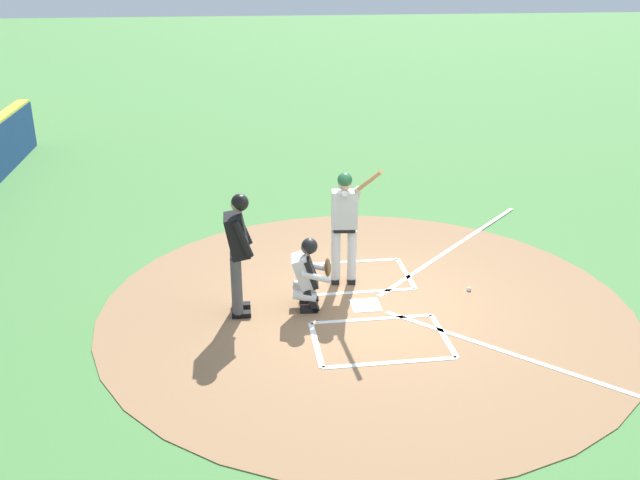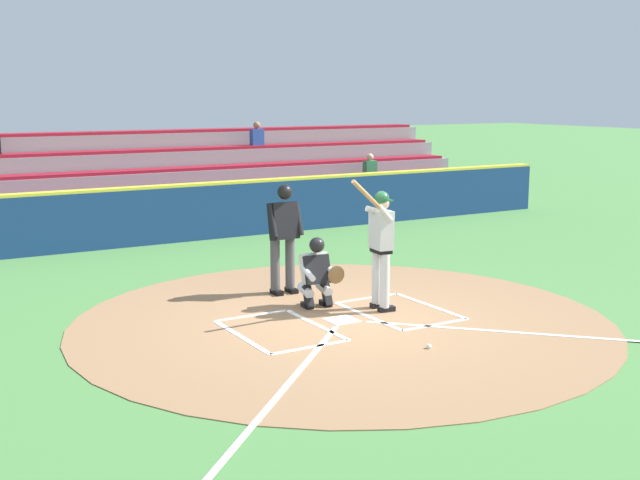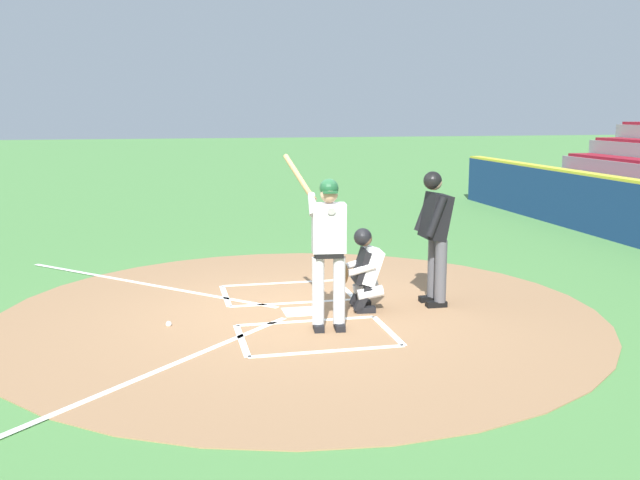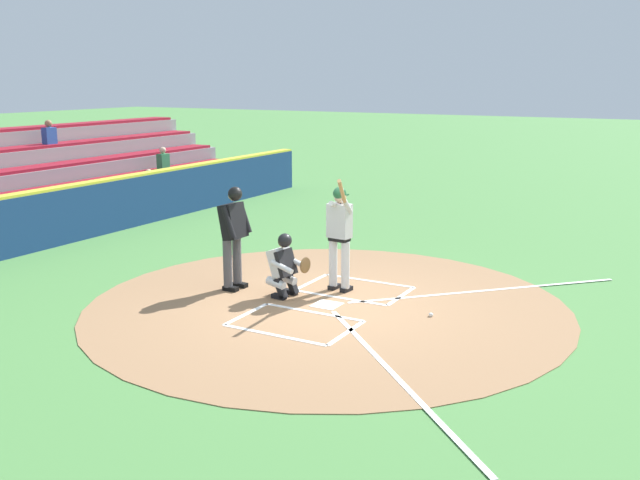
{
  "view_description": "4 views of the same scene",
  "coord_description": "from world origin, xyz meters",
  "px_view_note": "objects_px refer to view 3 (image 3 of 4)",
  "views": [
    {
      "loc": [
        9.27,
        -1.97,
        4.89
      ],
      "look_at": [
        -0.4,
        -0.65,
        0.96
      ],
      "focal_mm": 39.07,
      "sensor_mm": 36.0,
      "label": 1
    },
    {
      "loc": [
        6.17,
        9.86,
        3.34
      ],
      "look_at": [
        0.15,
        -0.38,
        1.18
      ],
      "focal_mm": 45.45,
      "sensor_mm": 36.0,
      "label": 2
    },
    {
      "loc": [
        -9.17,
        1.76,
        2.69
      ],
      "look_at": [
        -0.12,
        -0.25,
        1.0
      ],
      "focal_mm": 40.45,
      "sensor_mm": 36.0,
      "label": 3
    },
    {
      "loc": [
        10.1,
        5.46,
        3.73
      ],
      "look_at": [
        0.01,
        -0.13,
        1.11
      ],
      "focal_mm": 40.5,
      "sensor_mm": 36.0,
      "label": 4
    }
  ],
  "objects_px": {
    "batter": "(328,242)",
    "catcher": "(364,268)",
    "baseball": "(169,324)",
    "plate_umpire": "(435,229)"
  },
  "relations": [
    {
      "from": "batter",
      "to": "catcher",
      "type": "distance_m",
      "value": 1.12
    },
    {
      "from": "catcher",
      "to": "baseball",
      "type": "distance_m",
      "value": 2.66
    },
    {
      "from": "plate_umpire",
      "to": "batter",
      "type": "bearing_deg",
      "value": 115.09
    },
    {
      "from": "catcher",
      "to": "baseball",
      "type": "xyz_separation_m",
      "value": [
        -0.2,
        2.59,
        -0.55
      ]
    },
    {
      "from": "baseball",
      "to": "batter",
      "type": "bearing_deg",
      "value": -105.79
    },
    {
      "from": "batter",
      "to": "catcher",
      "type": "height_order",
      "value": "batter"
    },
    {
      "from": "baseball",
      "to": "catcher",
      "type": "bearing_deg",
      "value": -85.61
    },
    {
      "from": "catcher",
      "to": "plate_umpire",
      "type": "height_order",
      "value": "plate_umpire"
    },
    {
      "from": "batter",
      "to": "baseball",
      "type": "bearing_deg",
      "value": 74.21
    },
    {
      "from": "plate_umpire",
      "to": "baseball",
      "type": "bearing_deg",
      "value": 93.97
    }
  ]
}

